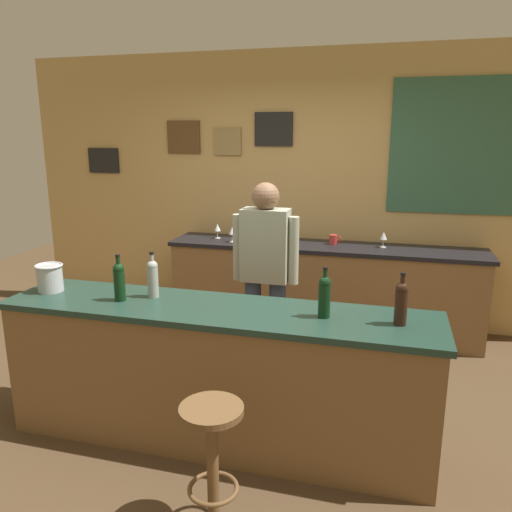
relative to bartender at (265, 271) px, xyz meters
name	(u,v)px	position (x,y,z in m)	size (l,w,h in m)	color
ground_plane	(236,407)	(-0.11, -0.45, -0.94)	(10.00, 10.00, 0.00)	#4C3823
back_wall	(296,188)	(-0.07, 1.58, 0.48)	(6.00, 0.09, 2.80)	tan
bar_counter	(217,375)	(-0.11, -0.85, -0.47)	(2.76, 0.60, 0.92)	brown
side_counter	(322,288)	(0.29, 1.20, -0.48)	(3.10, 0.56, 0.90)	brown
bartender	(265,271)	(0.00, 0.00, 0.00)	(0.52, 0.21, 1.62)	#384766
bar_stool	(212,447)	(0.13, -1.57, -0.48)	(0.32, 0.32, 0.68)	brown
wine_bottle_a	(119,280)	(-0.75, -0.88, 0.12)	(0.07, 0.07, 0.31)	black
wine_bottle_b	(153,277)	(-0.57, -0.76, 0.12)	(0.07, 0.07, 0.31)	#999E99
wine_bottle_c	(324,295)	(0.57, -0.84, 0.12)	(0.07, 0.07, 0.31)	black
wine_bottle_d	(401,302)	(1.00, -0.85, 0.12)	(0.07, 0.07, 0.31)	black
ice_bucket	(50,277)	(-1.31, -0.83, 0.08)	(0.19, 0.19, 0.19)	#B7BABF
wine_glass_a	(217,228)	(-0.83, 1.23, 0.07)	(0.07, 0.07, 0.16)	silver
wine_glass_b	(232,231)	(-0.63, 1.10, 0.07)	(0.07, 0.07, 0.16)	silver
wine_glass_c	(271,230)	(-0.27, 1.27, 0.07)	(0.07, 0.07, 0.16)	silver
wine_glass_d	(383,236)	(0.86, 1.25, 0.07)	(0.07, 0.07, 0.16)	silver
coffee_mug	(333,239)	(0.38, 1.27, 0.01)	(0.13, 0.08, 0.09)	#B2332D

